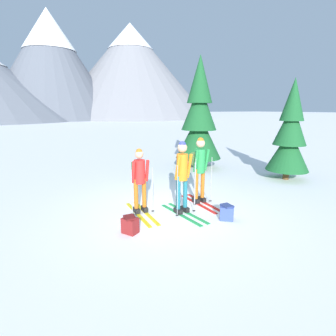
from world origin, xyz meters
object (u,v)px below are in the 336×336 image
object	(u,v)px
skier_in_orange	(182,174)
backpack_on_snow_front	(227,212)
skier_in_green	(200,166)
skier_in_red	(140,177)
pine_tree_mid	(290,135)
backpack_on_snow_beside	(130,225)
pine_tree_near	(199,118)

from	to	relation	value
skier_in_orange	backpack_on_snow_front	xyz separation A→B (m)	(0.77, -0.84, -0.86)
skier_in_orange	skier_in_green	size ratio (longest dim) A/B	1.00
skier_in_red	skier_in_orange	size ratio (longest dim) A/B	0.91
skier_in_red	pine_tree_mid	world-z (taller)	pine_tree_mid
backpack_on_snow_beside	skier_in_green	bearing A→B (deg)	21.87
skier_in_green	pine_tree_mid	bearing A→B (deg)	9.02
pine_tree_near	backpack_on_snow_front	size ratio (longest dim) A/B	12.14
backpack_on_snow_beside	pine_tree_near	bearing A→B (deg)	45.11
backpack_on_snow_front	skier_in_red	bearing A→B (deg)	141.66
skier_in_orange	pine_tree_near	xyz separation A→B (m)	(3.23, 4.32, 1.18)
pine_tree_near	skier_in_orange	bearing A→B (deg)	-126.82
pine_tree_near	backpack_on_snow_beside	xyz separation A→B (m)	(-4.77, -4.79, -2.04)
skier_in_orange	skier_in_green	xyz separation A→B (m)	(0.82, 0.47, 0.03)
skier_in_red	skier_in_orange	distance (m)	1.08
skier_in_red	pine_tree_near	bearing A→B (deg)	42.31
skier_in_red	backpack_on_snow_front	world-z (taller)	skier_in_red
pine_tree_near	backpack_on_snow_beside	size ratio (longest dim) A/B	12.17
skier_in_green	backpack_on_snow_beside	bearing A→B (deg)	-158.13
skier_in_orange	pine_tree_mid	world-z (taller)	pine_tree_mid
skier_in_orange	pine_tree_near	world-z (taller)	pine_tree_near
skier_in_red	pine_tree_mid	bearing A→B (deg)	6.07
skier_in_red	backpack_on_snow_front	distance (m)	2.31
skier_in_orange	skier_in_green	bearing A→B (deg)	29.98
pine_tree_mid	skier_in_orange	bearing A→B (deg)	-167.31
skier_in_red	backpack_on_snow_front	bearing A→B (deg)	-38.34
backpack_on_snow_beside	skier_in_orange	bearing A→B (deg)	17.10
backpack_on_snow_front	backpack_on_snow_beside	xyz separation A→B (m)	(-2.31, 0.37, 0.00)
skier_in_orange	pine_tree_mid	distance (m)	5.35
pine_tree_mid	backpack_on_snow_beside	bearing A→B (deg)	-166.29
skier_in_orange	pine_tree_mid	bearing A→B (deg)	12.69
skier_in_green	skier_in_red	bearing A→B (deg)	178.67
skier_in_green	backpack_on_snow_beside	xyz separation A→B (m)	(-2.36, -0.95, -0.89)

